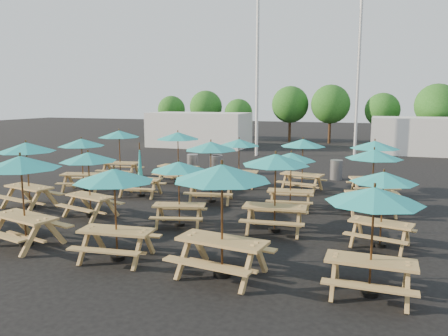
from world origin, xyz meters
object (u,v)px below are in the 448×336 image
(picnic_unit_8, at_px, (114,181))
(picnic_unit_16, at_px, (374,202))
(picnic_unit_4, at_px, (21,168))
(picnic_unit_9, at_px, (179,170))
(picnic_unit_18, at_px, (374,158))
(picnic_unit_14, at_px, (291,160))
(waste_bin_0, at_px, (193,163))
(picnic_unit_6, at_px, (140,174))
(picnic_unit_15, at_px, (303,146))
(waste_bin_1, at_px, (217,164))
(picnic_unit_3, at_px, (119,137))
(waste_bin_3, at_px, (336,170))
(picnic_unit_19, at_px, (375,148))
(picnic_unit_1, at_px, (26,151))
(picnic_unit_10, at_px, (211,150))
(picnic_unit_5, at_px, (88,161))
(picnic_unit_17, at_px, (383,182))
(picnic_unit_11, at_px, (239,145))
(picnic_unit_7, at_px, (178,139))
(picnic_unit_2, at_px, (82,146))
(picnic_unit_13, at_px, (276,165))
(picnic_unit_12, at_px, (222,180))
(waste_bin_2, at_px, (215,165))

(picnic_unit_8, distance_m, picnic_unit_16, 5.94)
(picnic_unit_4, height_order, picnic_unit_8, picnic_unit_4)
(picnic_unit_9, relative_size, picnic_unit_18, 0.94)
(picnic_unit_14, height_order, waste_bin_0, picnic_unit_14)
(picnic_unit_4, xyz_separation_m, picnic_unit_6, (-0.17, 6.40, -1.22))
(picnic_unit_15, height_order, waste_bin_1, picnic_unit_15)
(picnic_unit_3, xyz_separation_m, picnic_unit_4, (3.17, -9.59, 0.05))
(picnic_unit_15, relative_size, waste_bin_1, 2.35)
(waste_bin_3, bearing_deg, picnic_unit_4, -118.76)
(picnic_unit_19, bearing_deg, picnic_unit_15, 161.91)
(picnic_unit_1, bearing_deg, picnic_unit_10, 39.42)
(picnic_unit_8, xyz_separation_m, picnic_unit_19, (5.85, 9.59, -0.01))
(picnic_unit_5, relative_size, picnic_unit_15, 1.00)
(picnic_unit_3, bearing_deg, picnic_unit_19, -7.63)
(picnic_unit_15, height_order, picnic_unit_17, picnic_unit_15)
(picnic_unit_4, distance_m, picnic_unit_11, 10.01)
(picnic_unit_11, distance_m, waste_bin_1, 4.06)
(picnic_unit_18, distance_m, waste_bin_0, 11.18)
(picnic_unit_4, xyz_separation_m, waste_bin_3, (7.05, 12.85, -1.64))
(picnic_unit_9, xyz_separation_m, waste_bin_3, (3.90, 9.79, -1.28))
(picnic_unit_15, bearing_deg, picnic_unit_7, -168.16)
(picnic_unit_2, bearing_deg, picnic_unit_14, -15.02)
(picnic_unit_17, xyz_separation_m, waste_bin_3, (-2.04, 9.77, -1.29))
(picnic_unit_7, relative_size, picnic_unit_11, 1.11)
(picnic_unit_3, xyz_separation_m, picnic_unit_7, (3.25, -0.11, 0.01))
(picnic_unit_1, height_order, picnic_unit_19, picnic_unit_1)
(picnic_unit_10, height_order, picnic_unit_17, picnic_unit_10)
(picnic_unit_5, distance_m, picnic_unit_11, 7.24)
(picnic_unit_15, xyz_separation_m, picnic_unit_16, (2.98, -9.69, -0.01))
(waste_bin_3, bearing_deg, picnic_unit_19, -62.60)
(picnic_unit_7, bearing_deg, picnic_unit_1, -110.56)
(picnic_unit_8, xyz_separation_m, picnic_unit_9, (0.21, 3.16, -0.22))
(picnic_unit_13, bearing_deg, picnic_unit_6, 149.38)
(picnic_unit_11, distance_m, picnic_unit_12, 10.08)
(picnic_unit_2, relative_size, picnic_unit_6, 1.07)
(picnic_unit_1, xyz_separation_m, waste_bin_0, (2.44, 9.23, -1.60))
(picnic_unit_3, height_order, picnic_unit_11, picnic_unit_3)
(picnic_unit_5, distance_m, picnic_unit_19, 11.02)
(picnic_unit_11, bearing_deg, picnic_unit_15, -7.42)
(picnic_unit_12, bearing_deg, picnic_unit_3, 139.86)
(picnic_unit_18, bearing_deg, picnic_unit_19, 78.85)
(picnic_unit_5, height_order, picnic_unit_10, picnic_unit_10)
(waste_bin_1, height_order, waste_bin_2, same)
(picnic_unit_13, xyz_separation_m, picnic_unit_17, (2.99, -0.38, -0.26))
(picnic_unit_6, relative_size, picnic_unit_13, 0.93)
(picnic_unit_3, distance_m, picnic_unit_18, 12.35)
(picnic_unit_3, height_order, picnic_unit_15, picnic_unit_3)
(picnic_unit_16, xyz_separation_m, waste_bin_1, (-8.02, 12.74, -1.46))
(picnic_unit_1, bearing_deg, picnic_unit_14, 30.02)
(picnic_unit_4, height_order, picnic_unit_6, picnic_unit_4)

